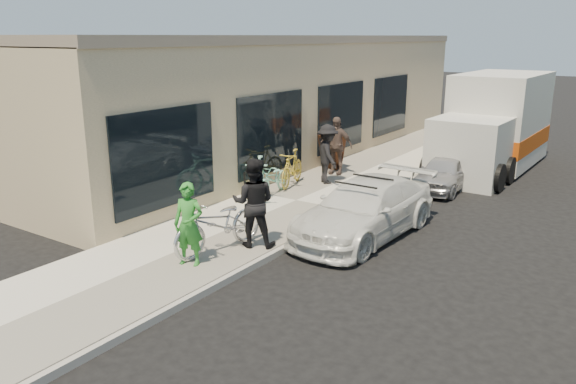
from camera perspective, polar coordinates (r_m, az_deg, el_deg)
The scene contains 17 objects.
ground at distance 11.01m, azimuth 0.98°, elevation -6.87°, with size 120.00×120.00×0.00m, color black.
sidewalk at distance 14.38m, azimuth 0.83°, elevation -1.11°, with size 3.00×34.00×0.15m, color beige.
curb at distance 13.64m, azimuth 6.29°, elevation -2.19°, with size 0.12×34.00×0.13m, color #A29D94.
storefront at distance 19.84m, azimuth 0.93°, elevation 9.55°, with size 3.60×20.00×4.22m.
bike_rack at distance 14.38m, azimuth -4.08°, elevation 1.09°, with size 0.21×0.52×0.77m.
sandwich_board at distance 17.72m, azimuth 4.43°, elevation 4.11°, with size 0.79×0.79×1.07m.
sedan_white at distance 12.19m, azimuth 7.79°, elevation -1.73°, with size 1.99×4.30×1.26m.
sedan_silver at distance 16.41m, azimuth 15.67°, elevation 1.92°, with size 1.16×2.89×0.99m, color #A8A8AD.
moving_truck at distance 19.49m, azimuth 20.22°, elevation 6.19°, with size 2.43×6.23×3.04m.
tandem_bike at distance 10.91m, azimuth -6.99°, elevation -3.23°, with size 0.74×2.12×1.12m, color silver.
woman_rider at distance 10.31m, azimuth -10.06°, elevation -3.24°, with size 0.56×0.37×1.54m, color #2E882D.
man_standing at distance 11.04m, azimuth -3.51°, elevation -1.09°, with size 0.87×0.68×1.78m, color black.
cruiser_bike_a at distance 14.02m, azimuth -3.00°, elevation 1.16°, with size 0.54×1.90×1.14m, color #9AE6CC.
cruiser_bike_b at distance 14.78m, azimuth -1.45°, elevation 1.34°, with size 0.56×1.60×0.84m, color #9AE6CC.
cruiser_bike_c at distance 15.66m, azimuth 0.41°, elevation 2.44°, with size 0.47×1.65×0.99m, color gold.
bystander_a at distance 15.90m, azimuth 4.02°, elevation 3.87°, with size 1.08×0.62×1.68m, color black.
bystander_b at distance 17.01m, azimuth 4.88°, elevation 4.73°, with size 1.02×0.42×1.74m, color brown.
Camera 1 is at (5.54, -8.53, 4.20)m, focal length 35.00 mm.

